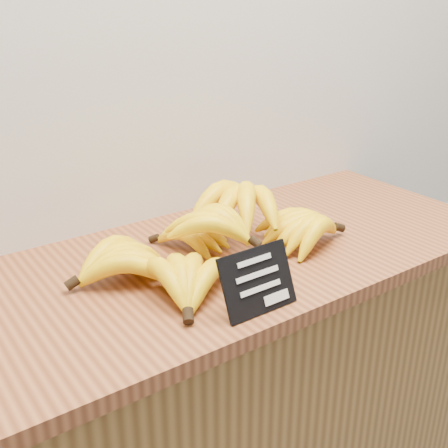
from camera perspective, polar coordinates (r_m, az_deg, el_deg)
The scene contains 4 objects.
counter at distance 1.43m, azimuth -1.24°, elevation -20.87°, with size 1.38×0.50×0.90m, color olive.
counter_top at distance 1.15m, azimuth -1.43°, elevation -4.00°, with size 1.33×0.54×0.03m, color #95532E.
chalkboard_sign at distance 0.95m, azimuth 3.47°, elevation -5.80°, with size 0.14×0.01×0.11m, color black.
banana_pile at distance 1.11m, azimuth -1.13°, elevation -1.15°, with size 0.59×0.35×0.13m.
Camera 1 is at (-0.53, 1.89, 1.44)m, focal length 45.00 mm.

